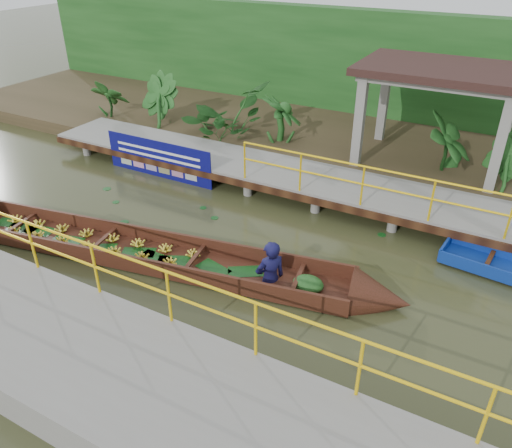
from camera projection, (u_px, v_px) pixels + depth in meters
The scene contains 9 objects.
ground at pixel (228, 252), 11.27m from camera, with size 80.00×80.00×0.00m, color #303319.
land_strip at pixel (343, 139), 16.84m from camera, with size 30.00×8.00×0.45m, color #322B19.
far_dock at pixel (293, 177), 13.62m from camera, with size 16.00×2.06×1.66m.
near_dock at pixel (138, 387), 7.52m from camera, with size 18.00×2.40×1.73m.
pavilion at pixel (442, 80), 13.38m from camera, with size 4.40×3.00×3.00m.
foliage_backdrop at pixel (372, 70), 17.84m from camera, with size 30.00×0.80×4.00m, color #164215.
vendor_boat at pixel (157, 252), 10.84m from camera, with size 11.26×3.03×2.29m.
blue_banner at pixel (159, 159), 14.47m from camera, with size 3.64×0.04×1.14m.
tropical_plants at pixel (268, 117), 15.34m from camera, with size 14.40×1.40×1.75m.
Camera 1 is at (5.09, -7.95, 6.22)m, focal length 35.00 mm.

